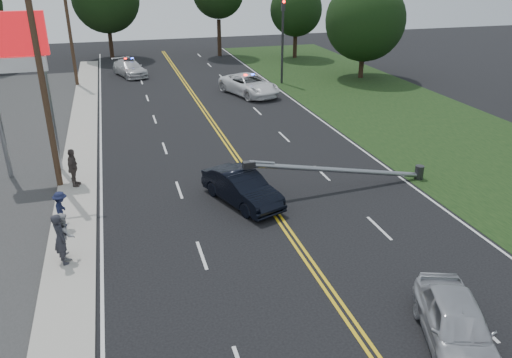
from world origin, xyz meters
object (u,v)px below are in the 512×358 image
object	(u,v)px
emergency_b	(130,68)
bystander_d	(73,168)
traffic_signal	(283,35)
bystander_b	(65,235)
pylon_sign	(14,56)
utility_pole_far	(69,25)
crashed_sedan	(242,188)
waiting_sedan	(457,325)
emergency_a	(249,85)
fallen_streetlight	(349,170)
utility_pole_mid	(43,83)
bystander_c	(61,210)
bystander_a	(60,239)

from	to	relation	value
emergency_b	bystander_d	distance (m)	25.52
traffic_signal	bystander_b	distance (m)	30.16
pylon_sign	bystander_d	xyz separation A→B (m)	(2.03, -2.36, -4.94)
utility_pole_far	crashed_sedan	world-z (taller)	utility_pole_far
traffic_signal	waiting_sedan	distance (m)	33.41
waiting_sedan	emergency_a	size ratio (longest dim) A/B	0.73
emergency_a	waiting_sedan	bearing A→B (deg)	-112.81
emergency_b	crashed_sedan	bearing A→B (deg)	-100.84
fallen_streetlight	crashed_sedan	bearing A→B (deg)	-178.61
traffic_signal	crashed_sedan	bearing A→B (deg)	-113.09
emergency_b	fallen_streetlight	bearing A→B (deg)	-90.72
traffic_signal	emergency_a	world-z (taller)	traffic_signal
traffic_signal	bystander_d	distance (m)	25.06
fallen_streetlight	utility_pole_mid	xyz separation A→B (m)	(-13.39, 4.00, 4.17)
bystander_d	emergency_a	bearing A→B (deg)	-26.33
fallen_streetlight	bystander_c	distance (m)	12.94
emergency_b	bystander_c	distance (m)	29.62
waiting_sedan	bystander_a	distance (m)	13.24
traffic_signal	bystander_d	world-z (taller)	traffic_signal
utility_pole_mid	bystander_b	world-z (taller)	utility_pole_mid
crashed_sedan	bystander_d	xyz separation A→B (m)	(-7.34, 3.77, 0.31)
bystander_c	emergency_a	bearing A→B (deg)	-31.84
waiting_sedan	bystander_b	bearing A→B (deg)	164.31
fallen_streetlight	emergency_b	world-z (taller)	fallen_streetlight
pylon_sign	utility_pole_mid	xyz separation A→B (m)	(1.30, -2.00, -0.91)
utility_pole_far	waiting_sedan	world-z (taller)	utility_pole_far
fallen_streetlight	utility_pole_mid	world-z (taller)	utility_pole_mid
utility_pole_far	bystander_a	world-z (taller)	utility_pole_far
waiting_sedan	bystander_d	distance (m)	17.97
utility_pole_far	emergency_a	xyz separation A→B (m)	(13.62, -7.18, -4.27)
bystander_a	bystander_b	bearing A→B (deg)	-35.48
fallen_streetlight	utility_pole_far	bearing A→B (deg)	117.24
crashed_sedan	waiting_sedan	xyz separation A→B (m)	(3.49, -10.57, -0.01)
emergency_b	bystander_b	bearing A→B (deg)	-114.64
fallen_streetlight	bystander_b	size ratio (longest dim) A/B	5.31
traffic_signal	utility_pole_far	bearing A→B (deg)	167.11
pylon_sign	crashed_sedan	size ratio (longest dim) A/B	1.77
utility_pole_mid	bystander_c	distance (m)	6.14
utility_pole_mid	bystander_a	bearing A→B (deg)	-85.12
emergency_b	bystander_b	xyz separation A→B (m)	(-3.95, -31.70, 0.27)
waiting_sedan	emergency_a	bearing A→B (deg)	106.21
bystander_c	bystander_a	bearing A→B (deg)	-174.09
traffic_signal	bystander_a	world-z (taller)	traffic_signal
utility_pole_far	bystander_a	distance (m)	29.53
crashed_sedan	pylon_sign	bearing A→B (deg)	125.95
pylon_sign	utility_pole_far	xyz separation A→B (m)	(1.30, 20.00, -0.91)
utility_pole_mid	bystander_b	bearing A→B (deg)	-83.99
pylon_sign	traffic_signal	distance (m)	24.75
utility_pole_mid	waiting_sedan	distance (m)	19.20
fallen_streetlight	emergency_a	xyz separation A→B (m)	(0.23, 18.82, -0.10)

